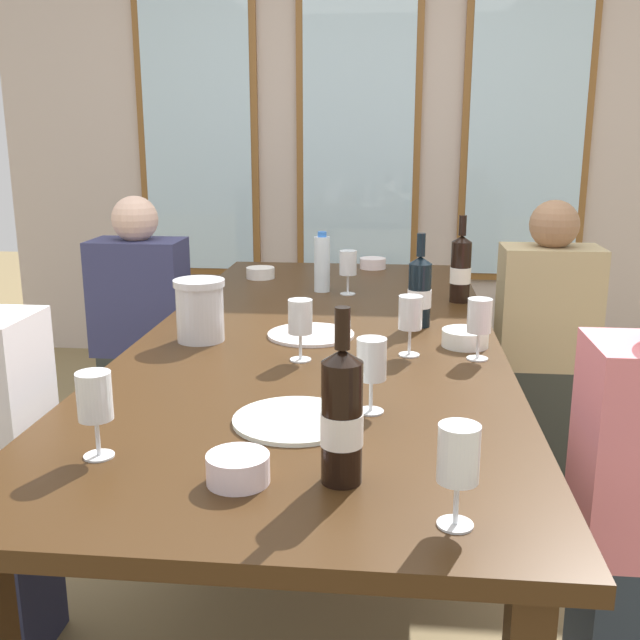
% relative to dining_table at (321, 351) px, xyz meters
% --- Properties ---
extents(ground_plane, '(12.00, 12.00, 0.00)m').
position_rel_dining_table_xyz_m(ground_plane, '(0.00, 0.00, -0.68)').
color(ground_plane, olive).
extents(back_wall_with_windows, '(4.30, 0.10, 2.90)m').
position_rel_dining_table_xyz_m(back_wall_with_windows, '(0.00, 2.20, 0.77)').
color(back_wall_with_windows, '#C0AFA2').
rests_on(back_wall_with_windows, ground).
extents(dining_table, '(1.10, 2.61, 0.74)m').
position_rel_dining_table_xyz_m(dining_table, '(0.00, 0.00, 0.00)').
color(dining_table, '#38220F').
rests_on(dining_table, ground).
extents(white_plate_0, '(0.27, 0.27, 0.01)m').
position_rel_dining_table_xyz_m(white_plate_0, '(-0.03, -0.04, 0.06)').
color(white_plate_0, white).
rests_on(white_plate_0, dining_table).
extents(white_plate_1, '(0.28, 0.28, 0.01)m').
position_rel_dining_table_xyz_m(white_plate_1, '(0.02, -0.75, 0.06)').
color(white_plate_1, white).
rests_on(white_plate_1, dining_table).
extents(metal_pitcher, '(0.16, 0.16, 0.19)m').
position_rel_dining_table_xyz_m(metal_pitcher, '(-0.36, -0.12, 0.16)').
color(metal_pitcher, silver).
rests_on(metal_pitcher, dining_table).
extents(wine_bottle_0, '(0.08, 0.08, 0.33)m').
position_rel_dining_table_xyz_m(wine_bottle_0, '(0.47, 0.51, 0.19)').
color(wine_bottle_0, black).
rests_on(wine_bottle_0, dining_table).
extents(wine_bottle_1, '(0.08, 0.08, 0.31)m').
position_rel_dining_table_xyz_m(wine_bottle_1, '(0.31, 0.13, 0.18)').
color(wine_bottle_1, black).
rests_on(wine_bottle_1, dining_table).
extents(wine_bottle_2, '(0.08, 0.08, 0.33)m').
position_rel_dining_table_xyz_m(wine_bottle_2, '(0.14, -1.02, 0.19)').
color(wine_bottle_2, black).
rests_on(wine_bottle_2, dining_table).
extents(tasting_bowl_0, '(0.12, 0.12, 0.05)m').
position_rel_dining_table_xyz_m(tasting_bowl_0, '(-0.36, 0.89, 0.08)').
color(tasting_bowl_0, white).
rests_on(tasting_bowl_0, dining_table).
extents(tasting_bowl_1, '(0.12, 0.12, 0.05)m').
position_rel_dining_table_xyz_m(tasting_bowl_1, '(-0.05, -1.05, 0.09)').
color(tasting_bowl_1, white).
rests_on(tasting_bowl_1, dining_table).
extents(tasting_bowl_2, '(0.14, 0.14, 0.05)m').
position_rel_dining_table_xyz_m(tasting_bowl_2, '(0.44, -0.10, 0.08)').
color(tasting_bowl_2, white).
rests_on(tasting_bowl_2, dining_table).
extents(tasting_bowl_3, '(0.12, 0.12, 0.05)m').
position_rel_dining_table_xyz_m(tasting_bowl_3, '(0.13, 1.18, 0.08)').
color(tasting_bowl_3, white).
rests_on(tasting_bowl_3, dining_table).
extents(water_bottle, '(0.06, 0.06, 0.24)m').
position_rel_dining_table_xyz_m(water_bottle, '(-0.06, 0.64, 0.17)').
color(water_bottle, white).
rests_on(water_bottle, dining_table).
extents(wine_glass_0, '(0.07, 0.07, 0.17)m').
position_rel_dining_table_xyz_m(wine_glass_0, '(0.18, -0.67, 0.18)').
color(wine_glass_0, white).
rests_on(wine_glass_0, dining_table).
extents(wine_glass_1, '(0.07, 0.07, 0.17)m').
position_rel_dining_table_xyz_m(wine_glass_1, '(-0.03, -0.29, 0.18)').
color(wine_glass_1, white).
rests_on(wine_glass_1, dining_table).
extents(wine_glass_2, '(0.07, 0.07, 0.17)m').
position_rel_dining_table_xyz_m(wine_glass_2, '(0.28, -0.21, 0.18)').
color(wine_glass_2, white).
rests_on(wine_glass_2, dining_table).
extents(wine_glass_3, '(0.07, 0.07, 0.17)m').
position_rel_dining_table_xyz_m(wine_glass_3, '(0.47, -0.23, 0.18)').
color(wine_glass_3, white).
rests_on(wine_glass_3, dining_table).
extents(wine_glass_4, '(0.07, 0.07, 0.17)m').
position_rel_dining_table_xyz_m(wine_glass_4, '(-0.34, -0.97, 0.18)').
color(wine_glass_4, white).
rests_on(wine_glass_4, dining_table).
extents(wine_glass_5, '(0.07, 0.07, 0.17)m').
position_rel_dining_table_xyz_m(wine_glass_5, '(0.34, -1.16, 0.18)').
color(wine_glass_5, white).
rests_on(wine_glass_5, dining_table).
extents(wine_glass_6, '(0.07, 0.07, 0.17)m').
position_rel_dining_table_xyz_m(wine_glass_6, '(0.05, 0.60, 0.18)').
color(wine_glass_6, white).
rests_on(wine_glass_6, dining_table).
extents(seated_person_0, '(0.38, 0.24, 1.11)m').
position_rel_dining_table_xyz_m(seated_person_0, '(-0.84, 0.69, -0.15)').
color(seated_person_0, '#333833').
rests_on(seated_person_0, ground).
extents(seated_person_1, '(0.38, 0.24, 1.11)m').
position_rel_dining_table_xyz_m(seated_person_1, '(0.84, 0.67, -0.15)').
color(seated_person_1, '#34372F').
rests_on(seated_person_1, ground).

